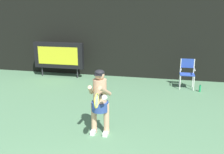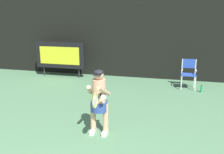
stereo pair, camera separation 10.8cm
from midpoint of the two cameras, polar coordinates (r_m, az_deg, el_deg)
backdrop_screen at (r=10.30m, az=4.73°, el=9.84°), size 18.00×0.12×3.66m
scoreboard at (r=10.65m, az=-12.79°, el=5.00°), size 2.20×0.21×1.50m
umpire_chair at (r=9.31m, az=17.01°, el=1.20°), size 0.52×0.44×1.08m
water_bottle at (r=9.12m, az=19.75°, el=-2.57°), size 0.07×0.07×0.27m
tennis_player at (r=5.50m, az=-3.46°, el=-5.27°), size 0.53×0.61×1.53m
tennis_racket at (r=4.95m, az=-4.20°, el=-5.56°), size 0.03×0.60×0.31m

